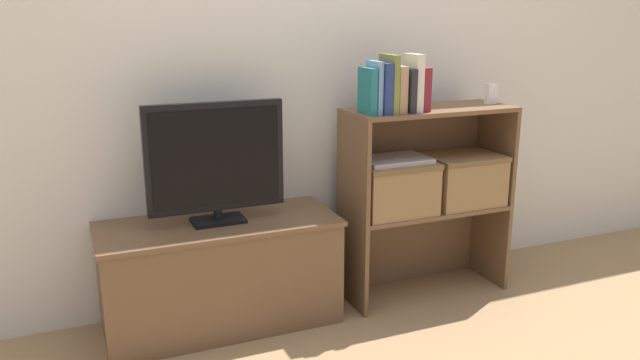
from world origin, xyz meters
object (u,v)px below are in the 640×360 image
book_tan (397,89)px  baby_monitor (491,94)px  storage_basket_left (393,185)px  book_charcoal (405,90)px  book_maroon (421,89)px  laptop (394,159)px  book_teal (367,91)px  book_ivory (413,83)px  book_navy (381,88)px  book_olive (389,84)px  tv (216,160)px  tv_stand (221,273)px  book_skyblue (374,88)px  storage_basket_right (462,177)px

book_tan → baby_monitor: (0.55, 0.06, -0.05)m
storage_basket_left → baby_monitor: bearing=1.6°
book_charcoal → book_maroon: same height
baby_monitor → laptop: baby_monitor is taller
book_teal → laptop: size_ratio=0.63×
book_ivory → book_maroon: book_ivory is taller
book_navy → book_olive: bearing=0.0°
book_teal → book_ivory: bearing=0.0°
tv → book_teal: 0.71m
tv_stand → tv: size_ratio=1.75×
book_olive → tv: bearing=172.3°
book_skyblue → book_olive: (0.07, -0.00, 0.01)m
book_skyblue → book_ivory: (0.19, 0.00, 0.01)m
book_charcoal → book_maroon: (0.08, 0.00, 0.00)m
book_teal → book_charcoal: 0.19m
tv → book_navy: bearing=-8.0°
book_teal → book_olive: bearing=0.0°
tv_stand → book_olive: book_olive is taller
tv_stand → book_ivory: size_ratio=4.05×
book_tan → laptop: book_tan is taller
book_teal → book_skyblue: (0.03, 0.00, 0.01)m
book_teal → book_tan: (0.15, 0.00, 0.00)m
storage_basket_left → storage_basket_right: same height
book_skyblue → baby_monitor: 0.66m
storage_basket_left → laptop: size_ratio=1.14×
book_maroon → book_tan: bearing=180.0°
tv → book_teal: size_ratio=2.92×
storage_basket_left → book_navy: bearing=-157.2°
storage_basket_right → laptop: 0.40m
book_maroon → laptop: (-0.10, 0.04, -0.32)m
book_charcoal → book_skyblue: bearing=180.0°
book_olive → storage_basket_left: book_olive is taller
tv_stand → book_charcoal: (0.83, -0.10, 0.77)m
storage_basket_left → tv_stand: bearing=175.7°
book_charcoal → laptop: bearing=119.3°
storage_basket_left → book_tan: bearing=-114.7°
book_maroon → storage_basket_right: bearing=8.4°
tv_stand → book_olive: size_ratio=4.05×
book_teal → tv_stand: bearing=171.0°
book_olive → book_charcoal: book_olive is taller
tv → book_ivory: book_ivory is taller
storage_basket_right → storage_basket_left: bearing=180.0°
book_navy → storage_basket_right: bearing=4.9°
tv → book_olive: book_olive is taller
book_olive → book_ivory: same height
book_ivory → book_maroon: size_ratio=1.31×
baby_monitor → storage_basket_left: (-0.53, -0.02, -0.39)m
book_tan → book_ivory: size_ratio=0.81×
book_charcoal → storage_basket_left: book_charcoal is taller
book_navy → baby_monitor: 0.63m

